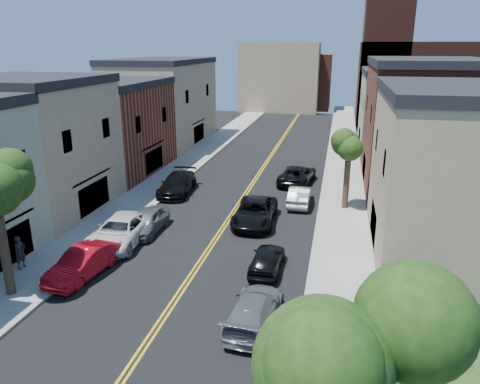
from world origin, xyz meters
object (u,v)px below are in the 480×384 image
Objects in this scene: red_sedan at (83,263)px; dark_car_right_far at (297,175)px; white_pickup at (120,231)px; pedestrian_left at (20,252)px; grey_car_left at (147,221)px; silver_car_right at (300,196)px; grey_car_right at (254,309)px; black_car_left at (177,184)px; black_suv_lane at (255,212)px; black_car_right at (267,259)px.

red_sedan is 21.56m from dark_car_right_far.
pedestrian_left is (-3.60, -4.34, 0.25)m from white_pickup.
grey_car_left is 11.83m from silver_car_right.
grey_car_right is 21.74m from dark_car_right_far.
black_car_left reaches higher than silver_car_right.
red_sedan is 0.81× the size of black_suv_lane.
silver_car_right is 2.41× the size of pedestrian_left.
silver_car_right is at bearing 39.10° from grey_car_left.
black_car_left is at bearing -4.05° from silver_car_right.
black_car_left is 15.01m from black_car_right.
grey_car_left is 0.79× the size of black_suv_lane.
grey_car_right is 0.84× the size of dark_car_right_far.
black_car_right is (-0.22, 4.98, -0.01)m from grey_car_right.
black_car_left is at bearing -51.02° from black_car_right.
black_car_right is at bearing -23.31° from grey_car_left.
red_sedan is at bearing -94.23° from black_car_left.
grey_car_left is at bearing -88.20° from black_car_left.
black_car_right is at bearing 23.62° from red_sedan.
grey_car_left is at bearing -40.82° from grey_car_right.
white_pickup is at bearing 97.49° from red_sedan.
silver_car_right is at bearing -8.19° from black_car_left.
white_pickup is 1.30× the size of grey_car_left.
white_pickup reaches higher than grey_car_right.
black_car_right is at bearing -11.43° from white_pickup.
pedestrian_left is at bearing -131.56° from white_pickup.
dark_car_right_far reaches higher than silver_car_right.
red_sedan is at bearing 69.86° from dark_car_right_far.
dark_car_right_far is (-0.22, 21.74, 0.10)m from grey_car_right.
red_sedan is 1.05× the size of silver_car_right.
red_sedan is at bearing -91.89° from white_pickup.
white_pickup reaches higher than black_car_right.
silver_car_right is at bearing -34.20° from pedestrian_left.
grey_car_right is at bearing -36.38° from white_pickup.
pedestrian_left is at bearing 61.98° from dark_car_right_far.
red_sedan is 9.79m from grey_car_right.
dark_car_right_far is (9.30, 4.97, -0.02)m from black_car_left.
black_suv_lane reaches higher than dark_car_right_far.
grey_car_right is 11.85m from black_suv_lane.
pedestrian_left reaches higher than dark_car_right_far.
pedestrian_left is at bearing -108.12° from black_car_left.
red_sedan is 0.79× the size of white_pickup.
silver_car_right reaches higher than black_car_right.
red_sedan is at bearing 16.84° from black_car_right.
black_car_right is 16.76m from dark_car_right_far.
silver_car_right is at bearing -93.07° from black_car_right.
pedestrian_left is (-13.63, -13.87, 0.34)m from silver_car_right.
dark_car_right_far is at bearing 23.90° from black_car_left.
pedestrian_left reaches higher than black_car_left.
black_suv_lane is (-2.63, -4.41, 0.07)m from silver_car_right.
black_car_left reaches higher than grey_car_left.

